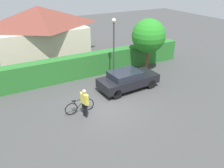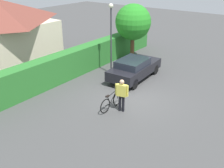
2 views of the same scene
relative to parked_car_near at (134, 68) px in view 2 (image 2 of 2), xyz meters
name	(u,v)px [view 2 (image 2 of 2)]	position (x,y,z in m)	size (l,w,h in m)	color
ground_plane	(132,98)	(-2.33, -1.35, -0.71)	(60.00, 60.00, 0.00)	#424242
hedge_row	(68,65)	(-2.33, 3.44, 0.13)	(18.36, 0.90, 1.69)	#2A702A
parked_car_near	(134,68)	(0.00, 0.00, 0.00)	(4.14, 1.90, 1.33)	black
bicycle	(112,102)	(-3.90, -1.16, -0.31)	(1.72, 0.50, 0.96)	black
person_rider	(122,93)	(-3.79, -1.67, 0.26)	(0.32, 0.65, 1.66)	black
street_lamp	(111,30)	(-0.11, 1.70, 2.15)	(0.28, 0.28, 4.46)	#38383D
tree_kerbside	(133,22)	(3.22, 2.21, 2.04)	(2.60, 2.60, 4.07)	brown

